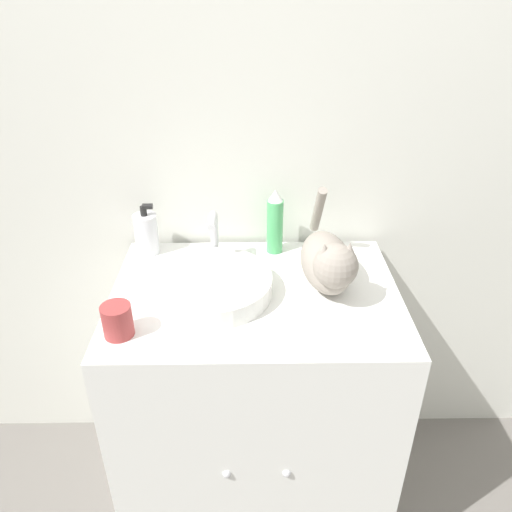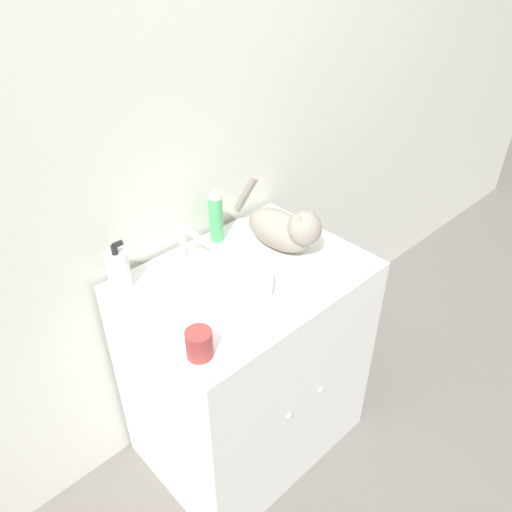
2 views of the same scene
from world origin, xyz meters
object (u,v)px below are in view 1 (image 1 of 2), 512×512
at_px(cat, 328,261).
at_px(soap_bottle, 146,233).
at_px(spray_bottle, 275,222).
at_px(cup, 117,321).

relative_size(cat, soap_bottle, 2.38).
distance_m(spray_bottle, cup, 0.58).
bearing_deg(cat, cup, -71.72).
height_order(cat, cup, cat).
distance_m(soap_bottle, spray_bottle, 0.40).
bearing_deg(soap_bottle, cat, -20.89).
xyz_separation_m(cat, cup, (-0.54, -0.20, -0.04)).
height_order(cat, soap_bottle, cat).
height_order(spray_bottle, cup, spray_bottle).
xyz_separation_m(soap_bottle, cup, (-0.00, -0.41, -0.02)).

